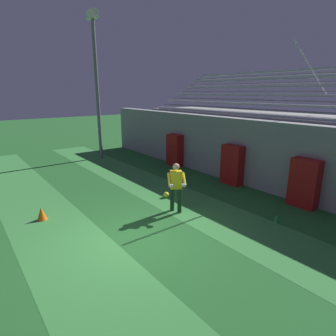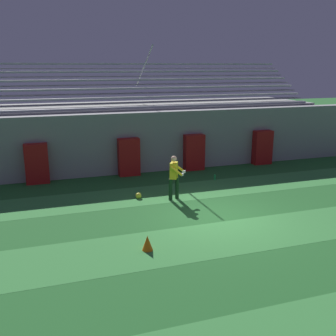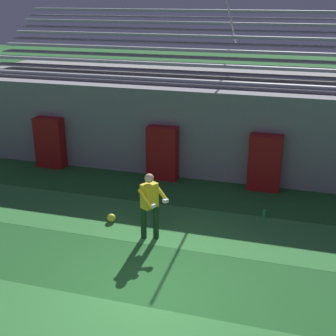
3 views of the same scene
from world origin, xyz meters
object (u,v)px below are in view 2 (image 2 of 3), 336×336
(traffic_cone, at_px, (147,243))
(padding_pillar_far_right, at_px, (262,147))
(soccer_ball, at_px, (138,196))
(padding_pillar_gate_right, at_px, (194,152))
(padding_pillar_gate_left, at_px, (129,157))
(goalkeeper, at_px, (174,175))
(padding_pillar_far_left, at_px, (37,164))
(water_bottle, at_px, (215,177))

(traffic_cone, bearing_deg, padding_pillar_far_right, 42.86)
(padding_pillar_far_right, distance_m, soccer_ball, 8.03)
(padding_pillar_gate_right, bearing_deg, padding_pillar_gate_left, 180.00)
(padding_pillar_gate_left, height_order, traffic_cone, padding_pillar_gate_left)
(goalkeeper, xyz_separation_m, soccer_ball, (-1.24, 0.53, -0.84))
(padding_pillar_far_left, height_order, water_bottle, padding_pillar_far_left)
(padding_pillar_far_left, xyz_separation_m, traffic_cone, (2.74, -7.54, -0.64))
(traffic_cone, xyz_separation_m, water_bottle, (4.62, 5.61, -0.09))
(goalkeeper, bearing_deg, soccer_ball, 156.91)
(goalkeeper, distance_m, water_bottle, 3.27)
(padding_pillar_far_left, distance_m, padding_pillar_far_right, 10.87)
(padding_pillar_gate_left, xyz_separation_m, goalkeeper, (0.85, -3.80, 0.10))
(water_bottle, bearing_deg, soccer_ball, -160.42)
(padding_pillar_gate_right, xyz_separation_m, padding_pillar_far_left, (-7.14, 0.00, 0.00))
(padding_pillar_gate_right, height_order, padding_pillar_far_left, same)
(padding_pillar_far_right, bearing_deg, padding_pillar_far_left, 180.00)
(water_bottle, bearing_deg, padding_pillar_gate_right, 96.42)
(goalkeeper, height_order, traffic_cone, goalkeeper)
(padding_pillar_far_left, distance_m, traffic_cone, 8.05)
(goalkeeper, relative_size, water_bottle, 6.96)
(padding_pillar_far_right, xyz_separation_m, traffic_cone, (-8.13, -7.54, -0.64))
(traffic_cone, relative_size, water_bottle, 1.75)
(water_bottle, bearing_deg, traffic_cone, -129.43)
(traffic_cone, bearing_deg, padding_pillar_far_left, 110.00)
(soccer_ball, bearing_deg, water_bottle, 19.58)
(padding_pillar_far_right, height_order, soccer_ball, padding_pillar_far_right)
(padding_pillar_gate_left, xyz_separation_m, water_bottle, (3.39, -1.93, -0.73))
(traffic_cone, bearing_deg, water_bottle, 50.57)
(water_bottle, bearing_deg, goalkeeper, -143.57)
(padding_pillar_gate_right, xyz_separation_m, goalkeeper, (-2.33, -3.80, 0.10))
(goalkeeper, xyz_separation_m, water_bottle, (2.55, 1.88, -0.83))
(soccer_ball, bearing_deg, padding_pillar_far_left, 137.50)
(padding_pillar_gate_right, bearing_deg, water_bottle, -83.58)
(soccer_ball, bearing_deg, padding_pillar_far_right, 24.16)
(padding_pillar_far_right, height_order, goalkeeper, padding_pillar_far_right)
(padding_pillar_far_left, xyz_separation_m, padding_pillar_far_right, (10.87, 0.00, 0.00))
(padding_pillar_far_right, height_order, traffic_cone, padding_pillar_far_right)
(padding_pillar_gate_left, distance_m, padding_pillar_far_right, 6.90)
(padding_pillar_gate_right, bearing_deg, soccer_ball, -137.50)
(goalkeeper, height_order, water_bottle, goalkeeper)
(padding_pillar_gate_left, height_order, water_bottle, padding_pillar_gate_left)
(padding_pillar_gate_right, height_order, soccer_ball, padding_pillar_gate_right)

